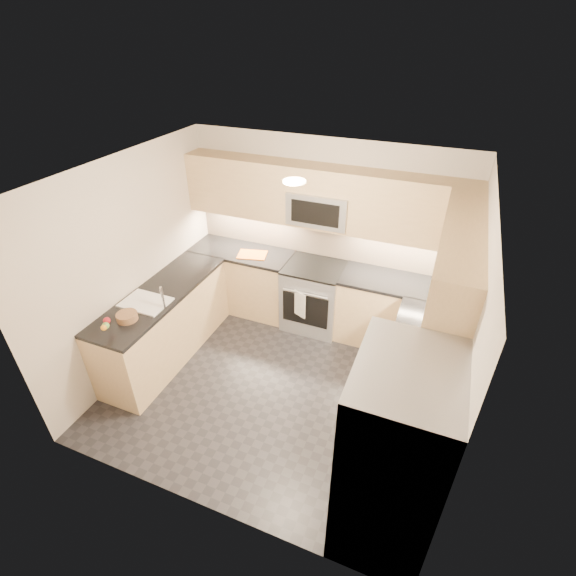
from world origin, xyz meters
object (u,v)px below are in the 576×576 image
object	(u,v)px
gas_range	(313,297)
microwave	(320,207)
utensil_bowl	(446,291)
refrigerator	(392,457)
cutting_board	(252,255)
fruit_basket	(127,317)

from	to	relation	value
gas_range	microwave	xyz separation A→B (m)	(0.00, 0.12, 1.24)
gas_range	utensil_bowl	world-z (taller)	utensil_bowl
refrigerator	cutting_board	world-z (taller)	refrigerator
refrigerator	fruit_basket	world-z (taller)	refrigerator
refrigerator	fruit_basket	bearing A→B (deg)	168.89
refrigerator	utensil_bowl	xyz separation A→B (m)	(0.18, 2.33, 0.12)
microwave	utensil_bowl	xyz separation A→B (m)	(1.63, -0.22, -0.68)
gas_range	microwave	world-z (taller)	microwave
utensil_bowl	cutting_board	bearing A→B (deg)	178.68
microwave	utensil_bowl	world-z (taller)	microwave
gas_range	utensil_bowl	size ratio (longest dim) A/B	3.43
microwave	fruit_basket	world-z (taller)	microwave
refrigerator	cutting_board	distance (m)	3.34
utensil_bowl	fruit_basket	size ratio (longest dim) A/B	1.21
gas_range	refrigerator	xyz separation A→B (m)	(1.45, -2.43, 0.45)
gas_range	fruit_basket	size ratio (longest dim) A/B	4.14
microwave	cutting_board	size ratio (longest dim) A/B	1.97
utensil_bowl	fruit_basket	xyz separation A→B (m)	(-3.11, -1.75, -0.04)
gas_range	refrigerator	size ratio (longest dim) A/B	0.51
utensil_bowl	cutting_board	world-z (taller)	utensil_bowl
fruit_basket	cutting_board	bearing A→B (deg)	71.84
gas_range	utensil_bowl	bearing A→B (deg)	-3.50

